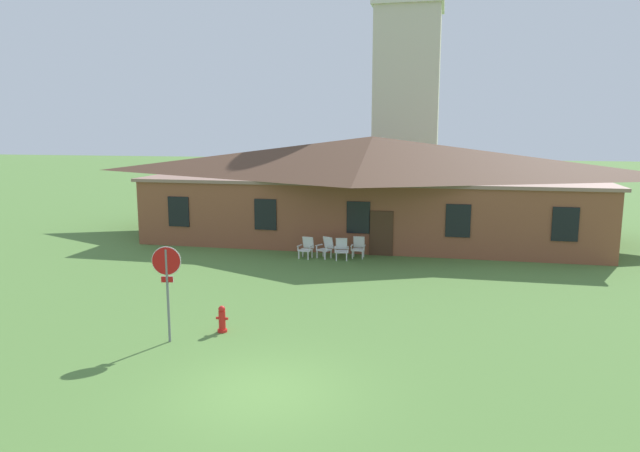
{
  "coord_description": "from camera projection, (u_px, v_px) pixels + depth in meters",
  "views": [
    {
      "loc": [
        3.84,
        -11.6,
        5.88
      ],
      "look_at": [
        -0.58,
        8.86,
        2.3
      ],
      "focal_mm": 32.33,
      "sensor_mm": 36.0,
      "label": 1
    }
  ],
  "objects": [
    {
      "name": "stop_sign",
      "position": [
        167.0,
        275.0,
        15.72
      ],
      "size": [
        0.79,
        0.2,
        2.71
      ],
      "color": "slate",
      "rests_on": "ground"
    },
    {
      "name": "lawn_chair_left_end",
      "position": [
        341.0,
        248.0,
        26.0
      ],
      "size": [
        0.71,
        0.75,
        0.96
      ],
      "color": "white",
      "rests_on": "ground"
    },
    {
      "name": "lawn_chair_near_door",
      "position": [
        326.0,
        247.0,
        26.31
      ],
      "size": [
        0.82,
        0.85,
        0.96
      ],
      "color": "white",
      "rests_on": "ground"
    },
    {
      "name": "lawn_chair_by_porch",
      "position": [
        307.0,
        247.0,
        26.29
      ],
      "size": [
        0.71,
        0.75,
        0.96
      ],
      "color": "silver",
      "rests_on": "ground"
    },
    {
      "name": "ground_plane",
      "position": [
        262.0,
        392.0,
        12.97
      ],
      "size": [
        200.0,
        200.0,
        0.0
      ],
      "primitive_type": "plane",
      "color": "#517A38"
    },
    {
      "name": "brick_building",
      "position": [
        372.0,
        186.0,
        31.47
      ],
      "size": [
        23.52,
        10.4,
        5.43
      ],
      "color": "brown",
      "rests_on": "ground"
    },
    {
      "name": "dome_tower",
      "position": [
        407.0,
        79.0,
        43.94
      ],
      "size": [
        5.18,
        5.18,
        20.72
      ],
      "color": "beige",
      "rests_on": "ground"
    },
    {
      "name": "lawn_chair_middle",
      "position": [
        358.0,
        247.0,
        26.38
      ],
      "size": [
        0.65,
        0.68,
        0.96
      ],
      "color": "silver",
      "rests_on": "ground"
    },
    {
      "name": "fire_hydrant",
      "position": [
        222.0,
        319.0,
        16.75
      ],
      "size": [
        0.36,
        0.28,
        0.79
      ],
      "color": "red",
      "rests_on": "ground"
    }
  ]
}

